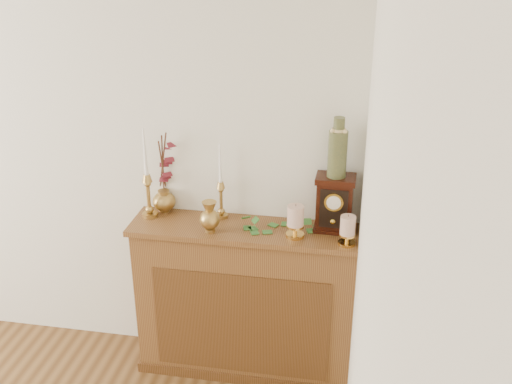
% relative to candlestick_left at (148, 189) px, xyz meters
% --- Properties ---
extents(console_shelf, '(1.24, 0.34, 0.93)m').
position_rel_candlestick_left_xyz_m(console_shelf, '(0.54, -0.03, -0.66)').
color(console_shelf, brown).
rests_on(console_shelf, ground).
extents(candlestick_left, '(0.08, 0.08, 0.51)m').
position_rel_candlestick_left_xyz_m(candlestick_left, '(0.00, 0.00, 0.00)').
color(candlestick_left, tan).
rests_on(candlestick_left, console_shelf).
extents(candlestick_center, '(0.07, 0.07, 0.43)m').
position_rel_candlestick_left_xyz_m(candlestick_center, '(0.39, 0.06, -0.03)').
color(candlestick_center, tan).
rests_on(candlestick_center, console_shelf).
extents(bud_vase, '(0.11, 0.11, 0.17)m').
position_rel_candlestick_left_xyz_m(bud_vase, '(0.37, -0.12, -0.08)').
color(bud_vase, tan).
rests_on(bud_vase, console_shelf).
extents(ginger_jar, '(0.20, 0.21, 0.48)m').
position_rel_candlestick_left_xyz_m(ginger_jar, '(0.07, 0.11, 0.05)').
color(ginger_jar, tan).
rests_on(ginger_jar, console_shelf).
extents(pillar_candle_left, '(0.10, 0.10, 0.19)m').
position_rel_candlestick_left_xyz_m(pillar_candle_left, '(0.81, -0.09, -0.07)').
color(pillar_candle_left, gold).
rests_on(pillar_candle_left, console_shelf).
extents(pillar_candle_right, '(0.09, 0.09, 0.17)m').
position_rel_candlestick_left_xyz_m(pillar_candle_right, '(1.08, -0.13, -0.08)').
color(pillar_candle_right, gold).
rests_on(pillar_candle_right, console_shelf).
extents(ivy_garland, '(0.48, 0.19, 0.08)m').
position_rel_candlestick_left_xyz_m(ivy_garland, '(0.68, -0.06, -0.15)').
color(ivy_garland, '#326E2A').
rests_on(ivy_garland, console_shelf).
extents(mantel_clock, '(0.21, 0.15, 0.30)m').
position_rel_candlestick_left_xyz_m(mantel_clock, '(1.00, 0.02, -0.02)').
color(mantel_clock, '#34150A').
rests_on(mantel_clock, console_shelf).
extents(ceramic_vase, '(0.10, 0.10, 0.31)m').
position_rel_candlestick_left_xyz_m(ceramic_vase, '(1.00, 0.02, 0.28)').
color(ceramic_vase, '#183125').
rests_on(ceramic_vase, mantel_clock).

